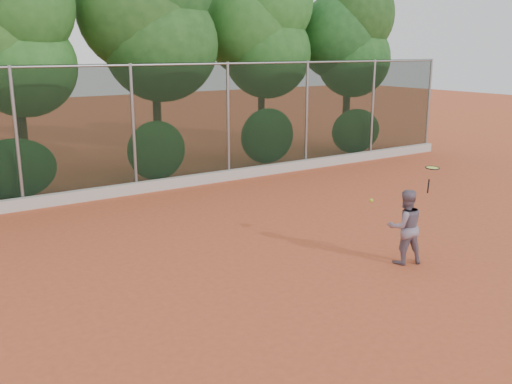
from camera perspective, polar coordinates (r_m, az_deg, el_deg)
ground at (r=10.36m, az=3.10°, el=-7.85°), size 80.00×80.00×0.00m
concrete_curb at (r=16.04m, az=-11.62°, el=0.42°), size 24.00×0.20×0.30m
tennis_player at (r=10.83m, az=14.67°, el=-3.38°), size 0.83×0.74×1.40m
chainlink_fence at (r=15.90m, az=-12.18°, el=6.55°), size 24.09×0.09×3.50m
foliage_backdrop at (r=17.46m, az=-16.86°, el=15.30°), size 23.70×3.63×7.55m
tennis_racket at (r=10.74m, az=17.19°, el=2.11°), size 0.28×0.29×0.50m
tennis_ball_in_flight at (r=9.35m, az=11.45°, el=-0.83°), size 0.06×0.06×0.06m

